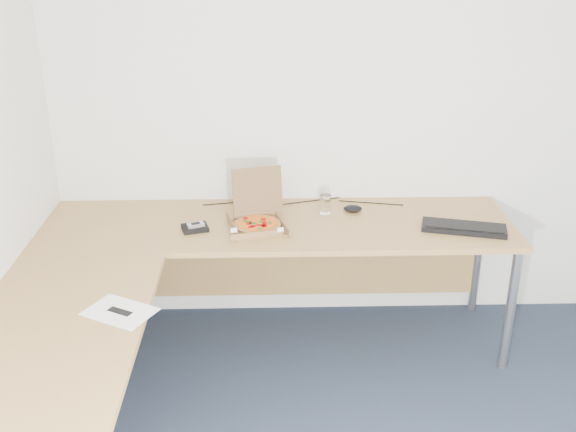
{
  "coord_description": "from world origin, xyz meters",
  "views": [
    {
      "loc": [
        -0.54,
        -1.92,
        2.19
      ],
      "look_at": [
        -0.45,
        1.28,
        0.82
      ],
      "focal_mm": 42.45,
      "sensor_mm": 36.0,
      "label": 1
    }
  ],
  "objects_px": {
    "desk": "(211,265)",
    "drinking_glass": "(325,204)",
    "keyboard": "(464,228)",
    "pizza_box": "(258,221)",
    "wallet": "(195,228)"
  },
  "relations": [
    {
      "from": "drinking_glass",
      "to": "keyboard",
      "type": "relative_size",
      "value": 0.25
    },
    {
      "from": "pizza_box",
      "to": "drinking_glass",
      "type": "height_order",
      "value": "pizza_box"
    },
    {
      "from": "drinking_glass",
      "to": "wallet",
      "type": "bearing_deg",
      "value": -163.65
    },
    {
      "from": "wallet",
      "to": "pizza_box",
      "type": "bearing_deg",
      "value": -11.34
    },
    {
      "from": "desk",
      "to": "keyboard",
      "type": "bearing_deg",
      "value": 13.25
    },
    {
      "from": "drinking_glass",
      "to": "pizza_box",
      "type": "bearing_deg",
      "value": -154.51
    },
    {
      "from": "keyboard",
      "to": "drinking_glass",
      "type": "bearing_deg",
      "value": 175.34
    },
    {
      "from": "keyboard",
      "to": "wallet",
      "type": "bearing_deg",
      "value": -167.04
    },
    {
      "from": "desk",
      "to": "drinking_glass",
      "type": "height_order",
      "value": "drinking_glass"
    },
    {
      "from": "desk",
      "to": "pizza_box",
      "type": "height_order",
      "value": "pizza_box"
    },
    {
      "from": "keyboard",
      "to": "desk",
      "type": "bearing_deg",
      "value": -151.99
    },
    {
      "from": "drinking_glass",
      "to": "keyboard",
      "type": "bearing_deg",
      "value": -19.42
    },
    {
      "from": "drinking_glass",
      "to": "wallet",
      "type": "height_order",
      "value": "drinking_glass"
    },
    {
      "from": "desk",
      "to": "drinking_glass",
      "type": "relative_size",
      "value": 23.39
    },
    {
      "from": "keyboard",
      "to": "wallet",
      "type": "relative_size",
      "value": 3.29
    }
  ]
}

